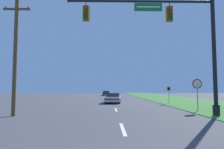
# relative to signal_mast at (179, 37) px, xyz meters

# --- Properties ---
(grass_verge_right) EXTENTS (10.00, 110.00, 0.04)m
(grass_verge_right) POSITION_rel_signal_mast_xyz_m (6.45, 19.90, -5.18)
(grass_verge_right) COLOR #38752D
(grass_verge_right) RESTS_ON ground
(road_center_line) EXTENTS (0.16, 34.80, 0.01)m
(road_center_line) POSITION_rel_signal_mast_xyz_m (-4.05, 11.90, -5.20)
(road_center_line) COLOR silver
(road_center_line) RESTS_ON ground
(signal_mast) EXTENTS (10.03, 0.47, 8.48)m
(signal_mast) POSITION_rel_signal_mast_xyz_m (0.00, 0.00, 0.00)
(signal_mast) COLOR black
(signal_mast) RESTS_ON grass_verge_right
(car_ahead) EXTENTS (2.19, 4.73, 1.19)m
(car_ahead) POSITION_rel_signal_mast_xyz_m (-4.09, 12.32, -4.60)
(car_ahead) COLOR black
(car_ahead) RESTS_ON ground
(far_car) EXTENTS (1.82, 4.21, 1.19)m
(far_car) POSITION_rel_signal_mast_xyz_m (-5.29, 39.61, -4.60)
(far_car) COLOR black
(far_car) RESTS_ON ground
(stop_sign) EXTENTS (0.76, 0.07, 2.50)m
(stop_sign) POSITION_rel_signal_mast_xyz_m (2.36, 2.71, -3.34)
(stop_sign) COLOR gray
(stop_sign) RESTS_ON grass_verge_right
(route_sign_post) EXTENTS (0.55, 0.06, 2.03)m
(route_sign_post) POSITION_rel_signal_mast_xyz_m (2.46, 10.57, -3.68)
(route_sign_post) COLOR gray
(route_sign_post) RESTS_ON grass_verge_right
(utility_pole_near) EXTENTS (1.80, 0.26, 8.00)m
(utility_pole_near) POSITION_rel_signal_mast_xyz_m (-10.83, 0.14, -1.05)
(utility_pole_near) COLOR brown
(utility_pole_near) RESTS_ON ground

